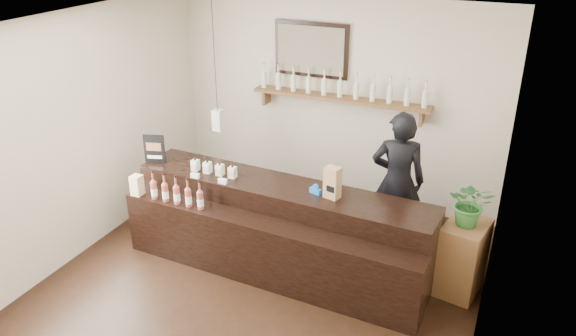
# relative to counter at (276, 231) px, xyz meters

# --- Properties ---
(ground) EXTENTS (5.00, 5.00, 0.00)m
(ground) POSITION_rel_counter_xyz_m (-0.01, -0.57, -0.46)
(ground) COLOR black
(ground) RESTS_ON ground
(room_shell) EXTENTS (5.00, 5.00, 5.00)m
(room_shell) POSITION_rel_counter_xyz_m (-0.01, -0.57, 1.25)
(room_shell) COLOR beige
(room_shell) RESTS_ON ground
(back_wall_decor) EXTENTS (2.66, 0.96, 1.69)m
(back_wall_decor) POSITION_rel_counter_xyz_m (-0.16, 1.80, 1.30)
(back_wall_decor) COLOR brown
(back_wall_decor) RESTS_ON ground
(counter) EXTENTS (3.51, 1.10, 1.14)m
(counter) POSITION_rel_counter_xyz_m (0.00, 0.00, 0.00)
(counter) COLOR black
(counter) RESTS_ON ground
(promo_sign) EXTENTS (0.25, 0.09, 0.35)m
(promo_sign) POSITION_rel_counter_xyz_m (-1.63, 0.08, 0.69)
(promo_sign) COLOR black
(promo_sign) RESTS_ON counter
(paper_bag) EXTENTS (0.18, 0.15, 0.35)m
(paper_bag) POSITION_rel_counter_xyz_m (0.62, 0.08, 0.69)
(paper_bag) COLOR #9B7E4A
(paper_bag) RESTS_ON counter
(tape_dispenser) EXTENTS (0.14, 0.08, 0.11)m
(tape_dispenser) POSITION_rel_counter_xyz_m (0.42, 0.09, 0.56)
(tape_dispenser) COLOR #1963B4
(tape_dispenser) RESTS_ON counter
(side_cabinet) EXTENTS (0.50, 0.62, 0.81)m
(side_cabinet) POSITION_rel_counter_xyz_m (1.99, 0.37, -0.05)
(side_cabinet) COLOR brown
(side_cabinet) RESTS_ON ground
(potted_plant) EXTENTS (0.47, 0.42, 0.49)m
(potted_plant) POSITION_rel_counter_xyz_m (1.99, 0.37, 0.59)
(potted_plant) COLOR #2B6428
(potted_plant) RESTS_ON side_cabinet
(shopkeeper) EXTENTS (0.79, 0.60, 1.94)m
(shopkeeper) POSITION_rel_counter_xyz_m (1.11, 0.98, 0.51)
(shopkeeper) COLOR black
(shopkeeper) RESTS_ON ground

